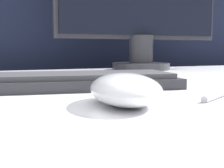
% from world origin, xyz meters
% --- Properties ---
extents(partition_panel, '(5.00, 0.03, 1.30)m').
position_xyz_m(partition_panel, '(0.00, 0.67, 0.65)').
color(partition_panel, black).
rests_on(partition_panel, ground_plane).
extents(computer_mouse_near, '(0.10, 0.14, 0.03)m').
position_xyz_m(computer_mouse_near, '(-0.05, -0.09, 0.74)').
color(computer_mouse_near, silver).
rests_on(computer_mouse_near, desk).
extents(keyboard, '(0.43, 0.18, 0.02)m').
position_xyz_m(keyboard, '(-0.10, 0.08, 0.73)').
color(keyboard, '#28282D').
rests_on(keyboard, desk).
extents(pen, '(0.12, 0.07, 0.01)m').
position_xyz_m(pen, '(0.10, -0.09, 0.73)').
color(pen, '#99999E').
rests_on(pen, desk).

